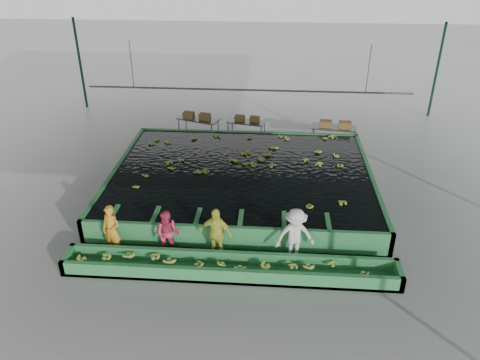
# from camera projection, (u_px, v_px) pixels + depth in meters

# --- Properties ---
(ground) EXTENTS (80.00, 80.00, 0.00)m
(ground) POSITION_uv_depth(u_px,v_px,m) (239.00, 210.00, 17.16)
(ground) COLOR gray
(ground) RESTS_ON ground
(shed_roof) EXTENTS (20.00, 22.00, 0.04)m
(shed_roof) POSITION_uv_depth(u_px,v_px,m) (239.00, 76.00, 14.80)
(shed_roof) COLOR gray
(shed_roof) RESTS_ON shed_posts
(shed_posts) EXTENTS (20.00, 22.00, 5.00)m
(shed_posts) POSITION_uv_depth(u_px,v_px,m) (239.00, 148.00, 15.98)
(shed_posts) COLOR black
(shed_posts) RESTS_ON ground
(flotation_tank) EXTENTS (10.00, 8.00, 0.90)m
(flotation_tank) POSITION_uv_depth(u_px,v_px,m) (242.00, 180.00, 18.26)
(flotation_tank) COLOR #2D7A3F
(flotation_tank) RESTS_ON ground
(tank_water) EXTENTS (9.70, 7.70, 0.00)m
(tank_water) POSITION_uv_depth(u_px,v_px,m) (242.00, 171.00, 18.07)
(tank_water) COLOR black
(tank_water) RESTS_ON flotation_tank
(sorting_trough) EXTENTS (10.00, 1.00, 0.50)m
(sorting_trough) POSITION_uv_depth(u_px,v_px,m) (230.00, 267.00, 13.88)
(sorting_trough) COLOR #2D7A3F
(sorting_trough) RESTS_ON ground
(cableway_rail) EXTENTS (0.08, 0.08, 14.00)m
(cableway_rail) POSITION_uv_depth(u_px,v_px,m) (248.00, 90.00, 20.14)
(cableway_rail) COLOR #59605B
(cableway_rail) RESTS_ON shed_roof
(rail_hanger_left) EXTENTS (0.04, 0.04, 2.00)m
(rail_hanger_left) POSITION_uv_depth(u_px,v_px,m) (131.00, 65.00, 19.99)
(rail_hanger_left) COLOR #59605B
(rail_hanger_left) RESTS_ON shed_roof
(rail_hanger_right) EXTENTS (0.04, 0.04, 2.00)m
(rail_hanger_right) POSITION_uv_depth(u_px,v_px,m) (368.00, 69.00, 19.33)
(rail_hanger_right) COLOR #59605B
(rail_hanger_right) RESTS_ON shed_roof
(worker_a) EXTENTS (0.71, 0.57, 1.69)m
(worker_a) POSITION_uv_depth(u_px,v_px,m) (112.00, 230.00, 14.55)
(worker_a) COLOR orange
(worker_a) RESTS_ON ground
(worker_b) EXTENTS (0.77, 0.60, 1.58)m
(worker_b) POSITION_uv_depth(u_px,v_px,m) (168.00, 234.00, 14.45)
(worker_b) COLOR #C53353
(worker_b) RESTS_ON ground
(worker_c) EXTENTS (1.10, 0.63, 1.75)m
(worker_c) POSITION_uv_depth(u_px,v_px,m) (216.00, 234.00, 14.31)
(worker_c) COLOR #D5D741
(worker_c) RESTS_ON ground
(worker_d) EXTENTS (1.29, 0.89, 1.84)m
(worker_d) POSITION_uv_depth(u_px,v_px,m) (295.00, 236.00, 14.14)
(worker_d) COLOR silver
(worker_d) RESTS_ON ground
(packing_table_left) EXTENTS (2.18, 1.45, 0.92)m
(packing_table_left) POSITION_uv_depth(u_px,v_px,m) (199.00, 127.00, 23.15)
(packing_table_left) COLOR #59605B
(packing_table_left) RESTS_ON ground
(packing_table_mid) EXTENTS (1.97, 1.13, 0.84)m
(packing_table_mid) POSITION_uv_depth(u_px,v_px,m) (246.00, 129.00, 22.99)
(packing_table_mid) COLOR #59605B
(packing_table_mid) RESTS_ON ground
(packing_table_right) EXTENTS (2.17, 1.11, 0.95)m
(packing_table_right) POSITION_uv_depth(u_px,v_px,m) (333.00, 136.00, 22.13)
(packing_table_right) COLOR #59605B
(packing_table_right) RESTS_ON ground
(box_stack_left) EXTENTS (1.41, 0.64, 0.29)m
(box_stack_left) POSITION_uv_depth(u_px,v_px,m) (197.00, 119.00, 22.92)
(box_stack_left) COLOR brown
(box_stack_left) RESTS_ON packing_table_left
(box_stack_mid) EXTENTS (1.23, 0.48, 0.26)m
(box_stack_mid) POSITION_uv_depth(u_px,v_px,m) (247.00, 121.00, 22.83)
(box_stack_mid) COLOR brown
(box_stack_mid) RESTS_ON packing_table_mid
(box_stack_right) EXTENTS (1.47, 0.55, 0.31)m
(box_stack_right) POSITION_uv_depth(u_px,v_px,m) (335.00, 127.00, 21.83)
(box_stack_right) COLOR brown
(box_stack_right) RESTS_ON packing_table_right
(floating_bananas) EXTENTS (8.29, 5.65, 0.11)m
(floating_bananas) POSITION_uv_depth(u_px,v_px,m) (243.00, 162.00, 18.78)
(floating_bananas) COLOR #88AA38
(floating_bananas) RESTS_ON tank_water
(trough_bananas) EXTENTS (8.78, 0.59, 0.12)m
(trough_bananas) POSITION_uv_depth(u_px,v_px,m) (230.00, 263.00, 13.80)
(trough_bananas) COLOR #88AA38
(trough_bananas) RESTS_ON sorting_trough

